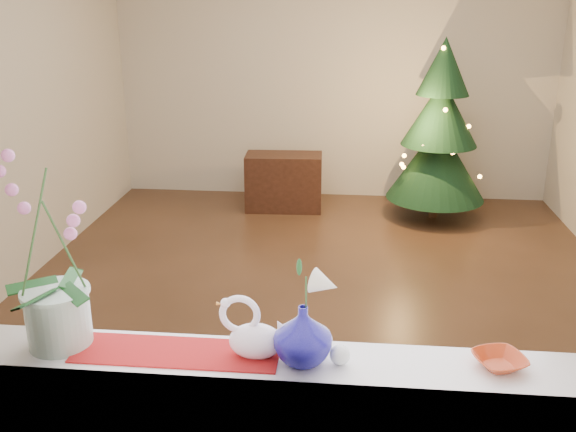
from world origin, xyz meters
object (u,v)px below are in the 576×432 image
(blue_vase, at_px, (303,330))
(paperweight, at_px, (340,355))
(swan, at_px, (256,328))
(side_table, at_px, (284,182))
(orchid_pot, at_px, (50,253))
(amber_dish, at_px, (499,362))
(xmas_tree, at_px, (439,131))

(blue_vase, height_order, paperweight, blue_vase)
(swan, distance_m, side_table, 4.39)
(blue_vase, height_order, side_table, blue_vase)
(orchid_pot, relative_size, blue_vase, 2.93)
(amber_dish, height_order, xmas_tree, xmas_tree)
(blue_vase, bearing_deg, xmas_tree, 77.08)
(orchid_pot, relative_size, side_table, 0.91)
(amber_dish, bearing_deg, xmas_tree, 85.53)
(blue_vase, xyz_separation_m, paperweight, (0.12, -0.00, -0.08))
(orchid_pot, relative_size, paperweight, 10.14)
(paperweight, relative_size, amber_dish, 0.48)
(orchid_pot, bearing_deg, amber_dish, -0.04)
(paperweight, bearing_deg, orchid_pot, 177.96)
(xmas_tree, bearing_deg, blue_vase, -102.92)
(xmas_tree, bearing_deg, side_table, 175.94)
(blue_vase, relative_size, amber_dish, 1.67)
(swan, height_order, blue_vase, blue_vase)
(swan, xyz_separation_m, amber_dish, (0.80, 0.01, -0.09))
(orchid_pot, height_order, side_table, orchid_pot)
(side_table, bearing_deg, blue_vase, -85.67)
(xmas_tree, distance_m, side_table, 1.60)
(swan, bearing_deg, amber_dish, -18.86)
(swan, xyz_separation_m, xmas_tree, (1.13, 4.21, -0.17))
(amber_dish, bearing_deg, blue_vase, -177.12)
(orchid_pot, xyz_separation_m, xmas_tree, (1.82, 4.20, -0.40))
(blue_vase, bearing_deg, swan, 173.00)
(paperweight, height_order, side_table, paperweight)
(paperweight, relative_size, xmas_tree, 0.04)
(orchid_pot, xyz_separation_m, paperweight, (0.97, -0.03, -0.31))
(blue_vase, distance_m, amber_dish, 0.65)
(side_table, bearing_deg, swan, -87.73)
(amber_dish, distance_m, xmas_tree, 4.21)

